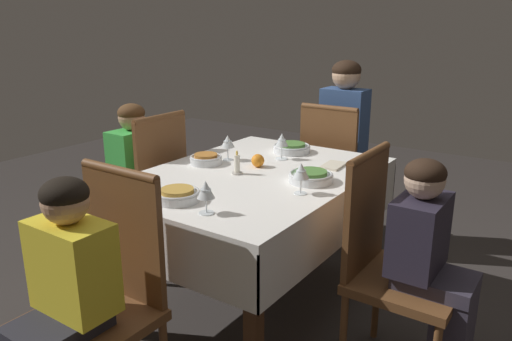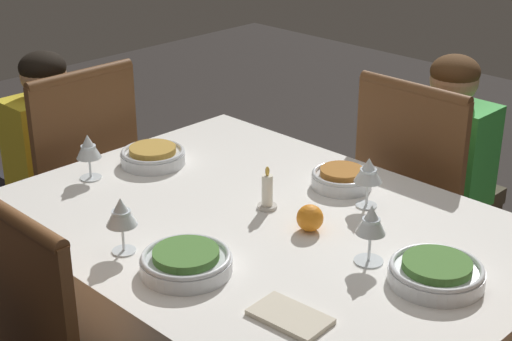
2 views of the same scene
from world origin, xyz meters
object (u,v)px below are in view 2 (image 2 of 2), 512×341
object	(u,v)px
bowl_east	(153,155)
napkin_red_folded	(290,317)
bowl_north	(186,261)
chair_south	(424,205)
wine_glass_north	(121,213)
bowl_south	(341,177)
candle_centerpiece	(267,194)
chair_east	(72,188)
bowl_west	(436,272)
person_child_yellow	(45,169)
wine_glass_west	(371,222)
wine_glass_east	(88,148)
orange_fruit	(310,218)
dining_table	(265,253)
wine_glass_south	(368,172)
person_child_green	(453,181)

from	to	relation	value
bowl_east	napkin_red_folded	size ratio (longest dim) A/B	1.14
bowl_east	bowl_north	world-z (taller)	same
chair_south	wine_glass_north	size ratio (longest dim) A/B	6.85
bowl_south	wine_glass_north	xyz separation A→B (m)	(0.13, 0.67, 0.08)
wine_glass_north	candle_centerpiece	world-z (taller)	wine_glass_north
chair_east	bowl_west	size ratio (longest dim) A/B	4.54
candle_centerpiece	napkin_red_folded	world-z (taller)	candle_centerpiece
napkin_red_folded	chair_east	bearing A→B (deg)	-12.84
person_child_yellow	wine_glass_west	world-z (taller)	person_child_yellow
bowl_east	person_child_yellow	bearing A→B (deg)	2.21
wine_glass_north	bowl_south	bearing A→B (deg)	-101.33
bowl_north	wine_glass_north	xyz separation A→B (m)	(0.18, 0.05, 0.08)
bowl_north	chair_east	bearing A→B (deg)	-17.87
chair_east	wine_glass_east	distance (m)	0.54
chair_south	napkin_red_folded	world-z (taller)	chair_south
chair_south	candle_centerpiece	world-z (taller)	chair_south
wine_glass_east	orange_fruit	xyz separation A→B (m)	(-0.68, -0.21, -0.06)
wine_glass_west	wine_glass_east	xyz separation A→B (m)	(0.88, 0.19, -0.01)
chair_east	candle_centerpiece	distance (m)	0.95
dining_table	bowl_east	size ratio (longest dim) A/B	7.04
dining_table	candle_centerpiece	bearing A→B (deg)	-48.74
bowl_east	bowl_north	size ratio (longest dim) A/B	0.92
person_child_yellow	bowl_west	bearing A→B (deg)	91.45
bowl_south	wine_glass_south	world-z (taller)	wine_glass_south
person_child_yellow	wine_glass_west	distance (m)	1.50
wine_glass_south	candle_centerpiece	distance (m)	0.28
bowl_south	napkin_red_folded	bearing A→B (deg)	120.23
dining_table	person_child_yellow	size ratio (longest dim) A/B	1.38
bowl_west	bowl_north	size ratio (longest dim) A/B	1.01
bowl_north	orange_fruit	size ratio (longest dim) A/B	3.08
person_child_green	wine_glass_west	bearing A→B (deg)	108.90
dining_table	chair_east	xyz separation A→B (m)	(0.97, -0.02, -0.13)
napkin_red_folded	wine_glass_west	bearing A→B (deg)	-84.84
wine_glass_west	napkin_red_folded	size ratio (longest dim) A/B	0.86
chair_east	napkin_red_folded	bearing A→B (deg)	77.16
bowl_west	wine_glass_north	distance (m)	0.75
candle_centerpiece	bowl_south	bearing A→B (deg)	-101.37
orange_fruit	bowl_north	bearing A→B (deg)	79.09
chair_south	bowl_south	xyz separation A→B (m)	(0.00, 0.46, 0.25)
chair_east	bowl_east	bearing A→B (deg)	93.09
person_child_green	bowl_west	size ratio (longest dim) A/B	4.73
chair_south	napkin_red_folded	distance (m)	1.14
chair_south	person_child_yellow	distance (m)	1.38
wine_glass_east	bowl_west	bearing A→B (deg)	-168.34
chair_south	wine_glass_east	world-z (taller)	chair_south
person_child_green	wine_glass_east	size ratio (longest dim) A/B	7.50
bowl_north	candle_centerpiece	size ratio (longest dim) A/B	1.75
chair_east	orange_fruit	size ratio (longest dim) A/B	14.18
bowl_west	napkin_red_folded	world-z (taller)	bowl_west
bowl_north	orange_fruit	world-z (taller)	orange_fruit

